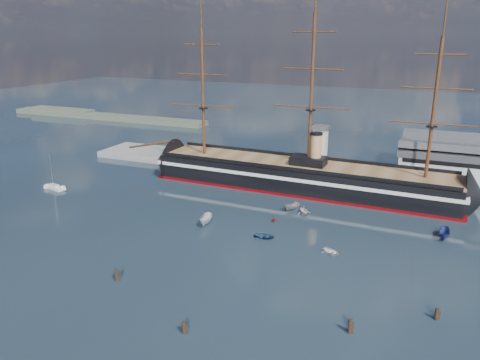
% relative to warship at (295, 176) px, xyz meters
% --- Properties ---
extents(ground, '(600.00, 600.00, 0.00)m').
position_rel_warship_xyz_m(ground, '(0.87, -20.00, -4.04)').
color(ground, '#1B242D').
rests_on(ground, ground).
extents(quay, '(180.00, 18.00, 2.00)m').
position_rel_warship_xyz_m(quay, '(10.87, 16.00, -4.04)').
color(quay, slate).
rests_on(quay, ground).
extents(quay_tower, '(5.00, 5.00, 15.00)m').
position_rel_warship_xyz_m(quay_tower, '(3.87, 13.00, 5.72)').
color(quay_tower, silver).
rests_on(quay_tower, ground).
extents(shoreline, '(120.00, 10.00, 4.00)m').
position_rel_warship_xyz_m(shoreline, '(-138.36, 75.00, -2.59)').
color(shoreline, '#3F4C38').
rests_on(shoreline, ground).
extents(warship, '(113.09, 18.69, 53.94)m').
position_rel_warship_xyz_m(warship, '(0.00, 0.00, 0.00)').
color(warship, black).
rests_on(warship, ground).
extents(sailboat, '(7.05, 3.79, 10.83)m').
position_rel_warship_xyz_m(sailboat, '(-65.78, -28.65, -3.35)').
color(sailboat, silver).
rests_on(sailboat, ground).
extents(motorboat_a, '(7.54, 3.71, 2.89)m').
position_rel_warship_xyz_m(motorboat_a, '(-11.96, -35.03, -4.04)').
color(motorboat_a, silver).
rests_on(motorboat_a, ground).
extents(motorboat_b, '(1.44, 3.05, 1.38)m').
position_rel_warship_xyz_m(motorboat_b, '(3.78, -36.98, -4.04)').
color(motorboat_b, navy).
rests_on(motorboat_b, ground).
extents(motorboat_c, '(6.11, 5.04, 2.36)m').
position_rel_warship_xyz_m(motorboat_c, '(4.52, -17.59, -4.04)').
color(motorboat_c, gray).
rests_on(motorboat_c, ground).
extents(motorboat_d, '(6.42, 6.00, 2.25)m').
position_rel_warship_xyz_m(motorboat_d, '(8.00, -19.03, -4.04)').
color(motorboat_d, silver).
rests_on(motorboat_d, ground).
extents(motorboat_e, '(2.14, 2.83, 1.23)m').
position_rel_warship_xyz_m(motorboat_e, '(19.49, -38.76, -4.04)').
color(motorboat_e, silver).
rests_on(motorboat_e, ground).
extents(motorboat_f, '(6.99, 2.69, 2.78)m').
position_rel_warship_xyz_m(motorboat_f, '(41.36, -21.35, -4.04)').
color(motorboat_f, navy).
rests_on(motorboat_f, ground).
extents(motorboat_g, '(3.16, 2.30, 1.06)m').
position_rel_warship_xyz_m(motorboat_g, '(2.45, -26.71, -4.04)').
color(motorboat_g, maroon).
rests_on(motorboat_g, ground).
extents(piling_near_left, '(0.64, 0.64, 3.15)m').
position_rel_warship_xyz_m(piling_near_left, '(-15.12, -65.82, -4.04)').
color(piling_near_left, black).
rests_on(piling_near_left, ground).
extents(piling_near_mid, '(0.64, 0.64, 2.80)m').
position_rel_warship_xyz_m(piling_near_mid, '(4.52, -75.00, -4.04)').
color(piling_near_mid, black).
rests_on(piling_near_mid, ground).
extents(piling_near_right, '(0.64, 0.64, 3.21)m').
position_rel_warship_xyz_m(piling_near_right, '(28.09, -64.91, -4.04)').
color(piling_near_right, black).
rests_on(piling_near_right, ground).
extents(piling_far_right, '(0.64, 0.64, 2.80)m').
position_rel_warship_xyz_m(piling_far_right, '(40.38, -55.78, -4.04)').
color(piling_far_right, black).
rests_on(piling_far_right, ground).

